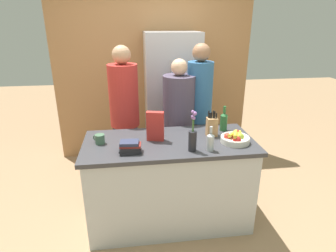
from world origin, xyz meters
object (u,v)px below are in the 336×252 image
object	(u,v)px
refrigerator	(171,101)
person_in_red_tee	(199,108)
book_stack	(130,147)
flower_vase	(193,138)
coffee_mug	(100,139)
person_in_blue	(179,119)
fruit_bowl	(235,138)
knife_block	(212,126)
bottle_oil	(210,141)
cereal_box	(155,126)
person_at_sink	(125,113)
bottle_vinegar	(224,121)

from	to	relation	value
refrigerator	person_in_red_tee	bearing A→B (deg)	-69.39
book_stack	person_in_red_tee	size ratio (longest dim) A/B	0.11
flower_vase	coffee_mug	distance (m)	0.88
refrigerator	person_in_blue	xyz separation A→B (m)	(-0.02, -0.70, -0.04)
fruit_bowl	knife_block	size ratio (longest dim) A/B	1.03
refrigerator	bottle_oil	world-z (taller)	refrigerator
cereal_box	person_in_blue	distance (m)	0.70
person_in_red_tee	person_in_blue	bearing A→B (deg)	171.05
book_stack	person_at_sink	distance (m)	0.87
bottle_oil	person_in_red_tee	xyz separation A→B (m)	(0.13, 0.95, 0.01)
book_stack	person_in_red_tee	xyz separation A→B (m)	(0.84, 0.89, 0.05)
refrigerator	person_in_blue	distance (m)	0.70
knife_block	book_stack	size ratio (longest dim) A/B	1.34
fruit_bowl	flower_vase	distance (m)	0.47
coffee_mug	person_at_sink	world-z (taller)	person_at_sink
bottle_vinegar	person_at_sink	distance (m)	1.14
flower_vase	bottle_vinegar	world-z (taller)	flower_vase
refrigerator	flower_vase	size ratio (longest dim) A/B	4.92
knife_block	flower_vase	xyz separation A→B (m)	(-0.27, -0.31, 0.03)
refrigerator	cereal_box	xyz separation A→B (m)	(-0.35, -1.30, 0.12)
book_stack	person_in_blue	world-z (taller)	person_in_blue
fruit_bowl	coffee_mug	size ratio (longest dim) A/B	2.35
fruit_bowl	bottle_vinegar	distance (m)	0.33
cereal_box	book_stack	world-z (taller)	cereal_box
bottle_vinegar	knife_block	bearing A→B (deg)	-142.77
book_stack	bottle_vinegar	size ratio (longest dim) A/B	0.75
bottle_oil	person_in_blue	xyz separation A→B (m)	(-0.13, 0.90, -0.10)
bottle_oil	person_in_blue	bearing A→B (deg)	98.35
person_in_blue	book_stack	bearing A→B (deg)	-136.14
coffee_mug	bottle_vinegar	xyz separation A→B (m)	(1.27, 0.17, 0.06)
cereal_box	person_in_red_tee	size ratio (longest dim) A/B	0.16
flower_vase	person_at_sink	distance (m)	1.09
flower_vase	coffee_mug	bearing A→B (deg)	162.23
bottle_vinegar	person_at_sink	xyz separation A→B (m)	(-1.04, 0.47, -0.02)
bottle_vinegar	fruit_bowl	bearing A→B (deg)	-87.67
fruit_bowl	flower_vase	world-z (taller)	flower_vase
refrigerator	knife_block	xyz separation A→B (m)	(0.22, -1.26, 0.07)
knife_block	book_stack	xyz separation A→B (m)	(-0.82, -0.27, -0.05)
flower_vase	fruit_bowl	bearing A→B (deg)	15.17
person_at_sink	person_in_red_tee	size ratio (longest dim) A/B	0.99
fruit_bowl	cereal_box	bearing A→B (deg)	168.19
coffee_mug	bottle_vinegar	bearing A→B (deg)	7.76
book_stack	person_in_blue	xyz separation A→B (m)	(0.58, 0.84, -0.06)
knife_block	bottle_oil	bearing A→B (deg)	-108.01
bottle_oil	bottle_vinegar	size ratio (longest dim) A/B	0.86
fruit_bowl	coffee_mug	bearing A→B (deg)	173.45
knife_block	bottle_oil	distance (m)	0.35
fruit_bowl	knife_block	distance (m)	0.27
person_in_blue	person_in_red_tee	world-z (taller)	person_in_red_tee
fruit_bowl	person_in_blue	bearing A→B (deg)	118.84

